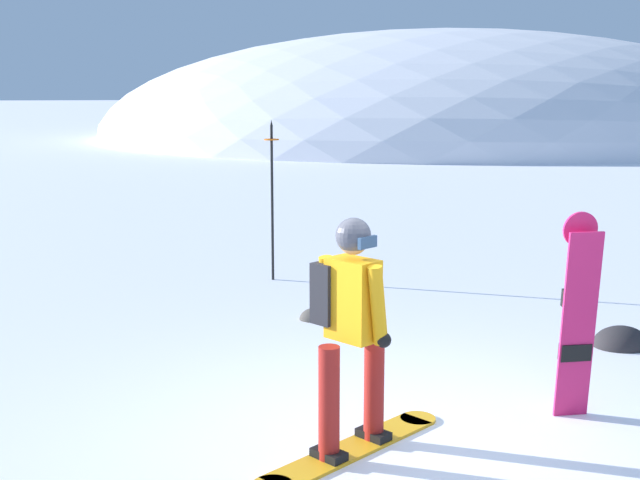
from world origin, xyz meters
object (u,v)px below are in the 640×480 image
(snowboarder_main, at_px, (349,328))
(rock_mid, at_px, (621,346))
(piste_marker_near, at_px, (272,190))
(rock_small, at_px, (316,319))
(spare_snowboard, at_px, (578,315))

(snowboarder_main, height_order, rock_mid, snowboarder_main)
(piste_marker_near, bearing_deg, rock_small, -82.01)
(spare_snowboard, relative_size, piste_marker_near, 0.77)
(snowboarder_main, xyz_separation_m, rock_small, (0.28, 3.44, -0.92))
(snowboarder_main, distance_m, rock_mid, 3.88)
(spare_snowboard, bearing_deg, snowboarder_main, -170.21)
(spare_snowboard, relative_size, rock_mid, 2.82)
(piste_marker_near, relative_size, rock_mid, 3.69)
(snowboarder_main, bearing_deg, rock_small, 85.42)
(snowboarder_main, distance_m, rock_small, 3.57)
(rock_mid, relative_size, rock_small, 1.58)
(piste_marker_near, relative_size, rock_small, 5.82)
(spare_snowboard, distance_m, rock_mid, 2.28)
(rock_small, bearing_deg, spare_snowboard, -62.70)
(snowboarder_main, height_order, rock_small, snowboarder_main)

